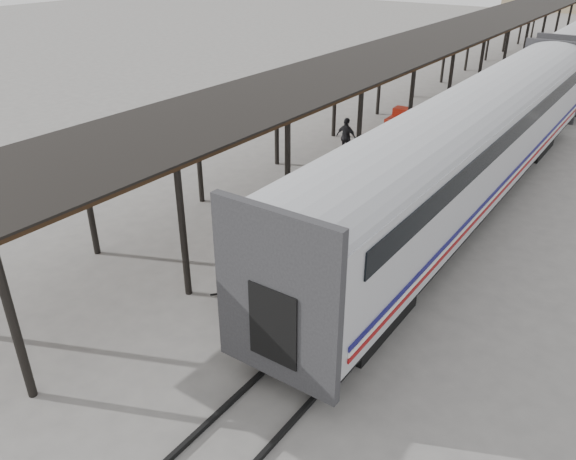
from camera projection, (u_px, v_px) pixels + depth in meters
The scene contains 7 objects.
ground at pixel (267, 277), 17.04m from camera, with size 160.00×160.00×0.00m, color slate.
canopy at pixel (457, 33), 34.36m from camera, with size 4.90×64.30×4.15m.
baggage_cart at pixel (266, 275), 15.95m from camera, with size 1.96×2.67×0.86m.
suitcase_stack at pixel (275, 257), 16.03m from camera, with size 1.43×1.27×0.58m.
luggage_tug at pixel (399, 125), 28.70m from camera, with size 1.09×1.70×1.46m.
porter at pixel (258, 255), 14.87m from camera, with size 0.60×0.39×1.64m, color navy.
pedestrian at pixel (346, 137), 26.14m from camera, with size 1.07×0.45×1.83m, color black.
Camera 1 is at (8.80, -11.48, 9.13)m, focal length 35.00 mm.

